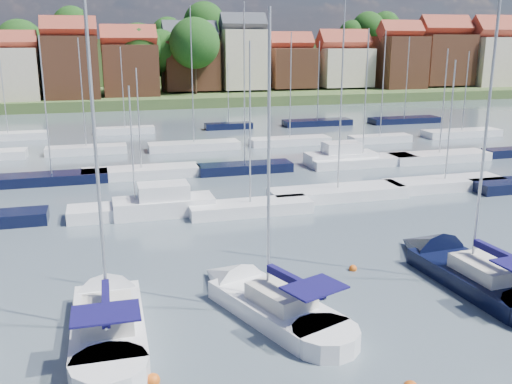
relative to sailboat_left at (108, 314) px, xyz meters
name	(u,v)px	position (x,y,z in m)	size (l,w,h in m)	color
ground	(193,156)	(9.52, 35.28, -0.36)	(260.00, 260.00, 0.00)	#495663
sailboat_left	(108,314)	(0.00, 0.00, 0.00)	(3.05, 11.03, 14.97)	white
sailboat_centre	(259,299)	(6.77, -0.37, 0.00)	(6.36, 10.88, 14.42)	white
sailboat_navy	(458,269)	(17.87, 0.37, 0.00)	(4.03, 12.26, 16.69)	black
buoy_c	(153,383)	(1.43, -5.22, -0.36)	(0.52, 0.52, 0.52)	#D85914
buoy_e	(353,270)	(12.81, 2.40, -0.36)	(0.43, 0.43, 0.43)	#D85914
marina_field	(220,160)	(11.43, 30.43, 0.08)	(79.62, 41.41, 15.93)	white
far_shore_town	(142,69)	(11.75, 127.94, 4.25)	(212.46, 90.00, 22.27)	#42582C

